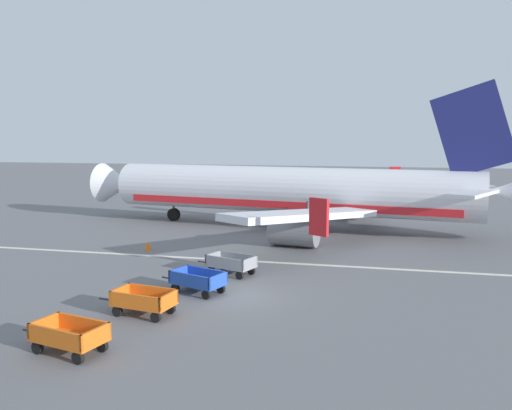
{
  "coord_description": "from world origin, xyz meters",
  "views": [
    {
      "loc": [
        6.4,
        -23.04,
        7.42
      ],
      "look_at": [
        -1.66,
        11.42,
        2.8
      ],
      "focal_mm": 36.79,
      "sensor_mm": 36.0,
      "label": 1
    }
  ],
  "objects_px": {
    "baggage_cart_fourth_in_row": "(231,264)",
    "baggage_cart_third_in_row": "(198,281)",
    "traffic_cone_near_plane": "(148,246)",
    "baggage_cart_nearest": "(69,336)",
    "airplane": "(298,191)",
    "baggage_cart_second_in_row": "(144,301)"
  },
  "relations": [
    {
      "from": "baggage_cart_fourth_in_row",
      "to": "baggage_cart_third_in_row",
      "type": "bearing_deg",
      "value": -99.73
    },
    {
      "from": "baggage_cart_fourth_in_row",
      "to": "traffic_cone_near_plane",
      "type": "height_order",
      "value": "baggage_cart_fourth_in_row"
    },
    {
      "from": "baggage_cart_nearest",
      "to": "airplane",
      "type": "bearing_deg",
      "value": 81.33
    },
    {
      "from": "airplane",
      "to": "baggage_cart_second_in_row",
      "type": "xyz_separation_m",
      "value": [
        -3.16,
        -21.94,
        -2.45
      ]
    },
    {
      "from": "baggage_cart_nearest",
      "to": "baggage_cart_third_in_row",
      "type": "height_order",
      "value": "same"
    },
    {
      "from": "traffic_cone_near_plane",
      "to": "airplane",
      "type": "bearing_deg",
      "value": 50.67
    },
    {
      "from": "airplane",
      "to": "baggage_cart_third_in_row",
      "type": "height_order",
      "value": "airplane"
    },
    {
      "from": "baggage_cart_third_in_row",
      "to": "baggage_cart_nearest",
      "type": "bearing_deg",
      "value": -104.52
    },
    {
      "from": "airplane",
      "to": "traffic_cone_near_plane",
      "type": "distance_m",
      "value": 13.49
    },
    {
      "from": "baggage_cart_nearest",
      "to": "baggage_cart_fourth_in_row",
      "type": "bearing_deg",
      "value": 77.0
    },
    {
      "from": "baggage_cart_second_in_row",
      "to": "traffic_cone_near_plane",
      "type": "xyz_separation_m",
      "value": [
        -5.22,
        11.72,
        -0.29
      ]
    },
    {
      "from": "baggage_cart_second_in_row",
      "to": "baggage_cart_third_in_row",
      "type": "bearing_deg",
      "value": 71.65
    },
    {
      "from": "baggage_cart_second_in_row",
      "to": "traffic_cone_near_plane",
      "type": "distance_m",
      "value": 12.83
    },
    {
      "from": "baggage_cart_nearest",
      "to": "traffic_cone_near_plane",
      "type": "relative_size",
      "value": 5.85
    },
    {
      "from": "baggage_cart_nearest",
      "to": "baggage_cart_fourth_in_row",
      "type": "distance_m",
      "value": 11.55
    },
    {
      "from": "baggage_cart_third_in_row",
      "to": "baggage_cart_fourth_in_row",
      "type": "bearing_deg",
      "value": 80.27
    },
    {
      "from": "baggage_cart_nearest",
      "to": "traffic_cone_near_plane",
      "type": "xyz_separation_m",
      "value": [
        -4.39,
        15.88,
        -0.29
      ]
    },
    {
      "from": "airplane",
      "to": "baggage_cart_third_in_row",
      "type": "distance_m",
      "value": 18.73
    },
    {
      "from": "baggage_cart_third_in_row",
      "to": "baggage_cart_fourth_in_row",
      "type": "distance_m",
      "value": 3.66
    },
    {
      "from": "baggage_cart_nearest",
      "to": "baggage_cart_third_in_row",
      "type": "relative_size",
      "value": 1.01
    },
    {
      "from": "baggage_cart_fourth_in_row",
      "to": "traffic_cone_near_plane",
      "type": "xyz_separation_m",
      "value": [
        -6.99,
        4.63,
        -0.29
      ]
    },
    {
      "from": "baggage_cart_fourth_in_row",
      "to": "airplane",
      "type": "bearing_deg",
      "value": 84.68
    }
  ]
}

